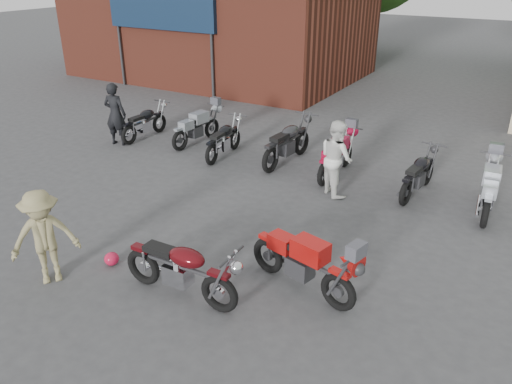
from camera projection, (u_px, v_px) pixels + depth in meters
The scene contains 15 objects.
ground at pixel (205, 281), 8.30m from camera, with size 90.00×90.00×0.00m, color #3A3A3C.
brick_building at pixel (222, 29), 22.51m from camera, with size 12.00×8.00×4.00m, color maroon.
vintage_motorcycle at pixel (181, 266), 7.64m from camera, with size 2.03×0.67×1.18m, color #47080D, non-canonical shape.
sportbike at pixel (304, 260), 7.82m from camera, with size 1.99×0.66×1.16m, color #B4110F, non-canonical shape.
helmet at pixel (112, 259), 8.69m from camera, with size 0.26×0.26×0.24m, color #AF1233.
person_dark at pixel (115, 114), 14.06m from camera, with size 0.65×0.43×1.78m, color black.
person_light at pixel (336, 158), 11.04m from camera, with size 0.84×0.65×1.72m, color silver.
person_tan at pixel (44, 237), 7.98m from camera, with size 1.05×0.61×1.63m, color #887D54.
row_bike_0 at pixel (145, 121), 14.71m from camera, with size 1.81×0.60×1.05m, color black, non-canonical shape.
row_bike_1 at pixel (197, 125), 14.23m from camera, with size 1.88×0.62×1.09m, color gray, non-canonical shape.
row_bike_2 at pixel (224, 138), 13.32m from camera, with size 1.82×0.60×1.06m, color black, non-canonical shape.
row_bike_3 at pixel (288, 140), 12.85m from camera, with size 2.13×0.70×1.24m, color #252427, non-canonical shape.
row_bike_4 at pixel (337, 154), 12.12m from camera, with size 1.92×0.63×1.12m, color #A90E30, non-canonical shape.
row_bike_5 at pixel (419, 172), 11.14m from camera, with size 1.86×0.61×1.08m, color black, non-canonical shape.
row_bike_6 at pixel (490, 187), 10.33m from camera, with size 1.97×0.65×1.14m, color #989DA6, non-canonical shape.
Camera 1 is at (4.21, -5.52, 4.86)m, focal length 35.00 mm.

